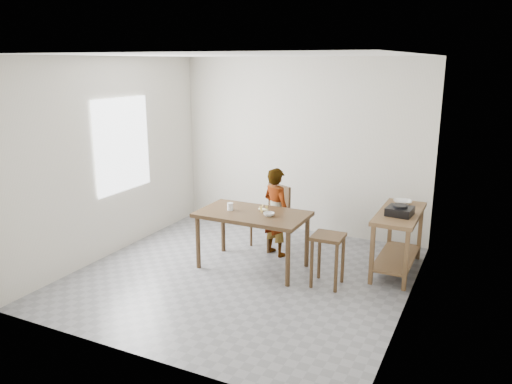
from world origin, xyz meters
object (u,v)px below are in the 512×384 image
at_px(prep_counter, 397,242).
at_px(stool, 327,260).
at_px(dining_chair, 269,217).
at_px(child, 276,212).
at_px(dining_table, 253,240).

xyz_separation_m(prep_counter, stool, (-0.67, -0.79, -0.08)).
xyz_separation_m(prep_counter, dining_chair, (-1.84, 0.09, 0.05)).
bearing_deg(child, dining_table, 104.51).
height_order(prep_counter, dining_chair, dining_chair).
distance_m(prep_counter, stool, 1.04).
height_order(dining_table, child, child).
height_order(dining_table, stool, dining_table).
bearing_deg(child, stool, 169.68).
relative_size(dining_table, stool, 2.19).
height_order(dining_chair, stool, dining_chair).
relative_size(child, stool, 1.94).
bearing_deg(dining_table, stool, -5.17).
relative_size(dining_table, dining_chair, 1.56).
xyz_separation_m(child, dining_chair, (-0.21, 0.23, -0.17)).
height_order(dining_table, prep_counter, prep_counter).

